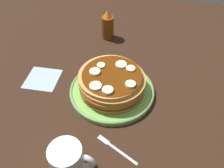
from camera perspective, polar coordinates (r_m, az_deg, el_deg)
The scene contains 14 objects.
ground_plane at distance 77.53cm, azimuth -0.00°, elevation -2.79°, with size 140.00×140.00×3.00cm, color black.
plate at distance 75.72cm, azimuth -0.00°, elevation -1.54°, with size 27.27×27.27×1.79cm.
pancake_stack at distance 73.21cm, azimuth -0.13°, elevation 0.52°, with size 20.89×21.32×6.37cm.
banana_slice_0 at distance 65.74cm, azimuth -0.76°, elevation -1.59°, with size 3.23×3.23×1.04cm.
banana_slice_1 at distance 67.64cm, azimuth 4.50°, elevation -0.10°, with size 3.02×3.02×1.01cm.
banana_slice_2 at distance 73.88cm, azimuth -2.67°, elevation 4.52°, with size 2.67×2.67×0.71cm.
banana_slice_3 at distance 72.85cm, azimuth 4.55°, elevation 3.74°, with size 2.88×2.88×0.78cm.
banana_slice_4 at distance 67.24cm, azimuth -4.03°, elevation -0.50°, with size 3.59×3.59×0.87cm.
banana_slice_5 at distance 71.52cm, azimuth -4.19°, elevation 2.94°, with size 3.35×3.35×0.98cm.
banana_slice_6 at distance 74.06cm, azimuth 2.22°, elevation 4.71°, with size 3.54×3.54×0.82cm.
coffee_mug at distance 59.44cm, azimuth -10.65°, elevation -17.41°, with size 11.21×8.12×7.70cm.
napkin at distance 84.20cm, azimuth -16.50°, elevation 1.25°, with size 11.00×11.00×0.30cm, color #99B2BF.
fork at distance 64.18cm, azimuth 0.65°, elevation -15.22°, with size 11.83×7.18×0.50cm.
syrup_bottle at distance 97.80cm, azimuth -1.07°, elevation 13.96°, with size 5.01×5.01×12.29cm.
Camera 1 is at (8.98, -51.24, 55.99)cm, focal length 37.68 mm.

